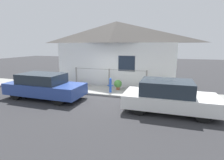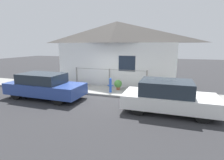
{
  "view_description": "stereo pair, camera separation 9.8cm",
  "coord_description": "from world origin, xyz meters",
  "px_view_note": "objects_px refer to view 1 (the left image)",
  "views": [
    {
      "loc": [
        3.54,
        -8.81,
        2.82
      ],
      "look_at": [
        0.66,
        0.3,
        0.9
      ],
      "focal_mm": 28.0,
      "sensor_mm": 36.0,
      "label": 1
    },
    {
      "loc": [
        3.64,
        -8.78,
        2.82
      ],
      "look_at": [
        0.66,
        0.3,
        0.9
      ],
      "focal_mm": 28.0,
      "sensor_mm": 36.0,
      "label": 2
    }
  ],
  "objects_px": {
    "fire_hydrant": "(110,85)",
    "potted_plant_near_hydrant": "(118,84)",
    "car_left": "(44,86)",
    "car_right": "(168,96)"
  },
  "relations": [
    {
      "from": "fire_hydrant",
      "to": "car_right",
      "type": "bearing_deg",
      "value": -29.51
    },
    {
      "from": "potted_plant_near_hydrant",
      "to": "fire_hydrant",
      "type": "bearing_deg",
      "value": -109.85
    },
    {
      "from": "car_left",
      "to": "car_right",
      "type": "distance_m",
      "value": 6.32
    },
    {
      "from": "fire_hydrant",
      "to": "potted_plant_near_hydrant",
      "type": "bearing_deg",
      "value": 70.15
    },
    {
      "from": "car_left",
      "to": "fire_hydrant",
      "type": "height_order",
      "value": "car_left"
    },
    {
      "from": "fire_hydrant",
      "to": "potted_plant_near_hydrant",
      "type": "xyz_separation_m",
      "value": [
        0.25,
        0.7,
        -0.09
      ]
    },
    {
      "from": "car_right",
      "to": "fire_hydrant",
      "type": "relative_size",
      "value": 4.55
    },
    {
      "from": "car_left",
      "to": "potted_plant_near_hydrant",
      "type": "distance_m",
      "value": 4.21
    },
    {
      "from": "car_right",
      "to": "fire_hydrant",
      "type": "bearing_deg",
      "value": 150.48
    },
    {
      "from": "fire_hydrant",
      "to": "potted_plant_near_hydrant",
      "type": "distance_m",
      "value": 0.75
    }
  ]
}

